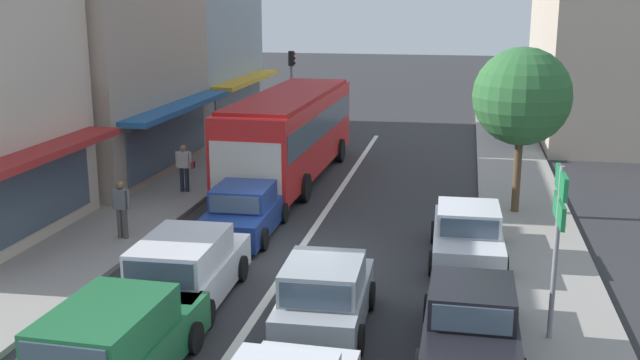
% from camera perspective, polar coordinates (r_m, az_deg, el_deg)
% --- Properties ---
extents(ground_plane, '(140.00, 140.00, 0.00)m').
position_cam_1_polar(ground_plane, '(19.68, -2.00, -6.03)').
color(ground_plane, '#2D2D30').
extents(lane_centre_line, '(0.20, 28.00, 0.01)m').
position_cam_1_polar(lane_centre_line, '(23.40, 0.21, -2.74)').
color(lane_centre_line, silver).
rests_on(lane_centre_line, ground).
extents(sidewalk_left, '(5.20, 44.00, 0.14)m').
position_cam_1_polar(sidewalk_left, '(27.25, -13.15, -0.56)').
color(sidewalk_left, gray).
rests_on(sidewalk_left, ground).
extents(kerb_right, '(2.80, 44.00, 0.12)m').
position_cam_1_polar(kerb_right, '(24.99, 15.22, -2.02)').
color(kerb_right, gray).
rests_on(kerb_right, ground).
extents(shopfront_mid_block, '(8.24, 9.14, 7.59)m').
position_cam_1_polar(shopfront_mid_block, '(29.81, -18.03, 7.62)').
color(shopfront_mid_block, gray).
rests_on(shopfront_mid_block, ground).
extents(shopfront_far_end, '(7.96, 9.00, 8.25)m').
position_cam_1_polar(shopfront_far_end, '(38.13, -11.29, 9.75)').
color(shopfront_far_end, '#84939E').
rests_on(shopfront_far_end, ground).
extents(building_right_far, '(8.68, 13.91, 7.37)m').
position_cam_1_polar(building_right_far, '(39.59, 21.88, 8.54)').
color(building_right_far, '#B2A38E').
rests_on(building_right_far, ground).
extents(city_bus, '(2.91, 10.91, 3.23)m').
position_cam_1_polar(city_bus, '(27.69, -2.28, 3.86)').
color(city_bus, red).
rests_on(city_bus, ground).
extents(wagon_adjacent_lane_trail, '(2.03, 4.55, 1.58)m').
position_cam_1_polar(wagon_adjacent_lane_trail, '(13.86, -15.42, -12.12)').
color(wagon_adjacent_lane_trail, '#1E6638').
rests_on(wagon_adjacent_lane_trail, ground).
extents(wagon_queue_far_back, '(2.04, 4.55, 1.58)m').
position_cam_1_polar(wagon_queue_far_back, '(17.04, -10.21, -6.81)').
color(wagon_queue_far_back, silver).
rests_on(wagon_queue_far_back, ground).
extents(hatchback_behind_bus_mid, '(1.91, 3.75, 1.54)m').
position_cam_1_polar(hatchback_behind_bus_mid, '(15.46, 0.37, -8.93)').
color(hatchback_behind_bus_mid, '#9EA3A8').
rests_on(hatchback_behind_bus_mid, ground).
extents(sedan_adjacent_lane_lead, '(1.97, 4.24, 1.47)m').
position_cam_1_polar(sedan_adjacent_lane_lead, '(21.55, -5.77, -2.46)').
color(sedan_adjacent_lane_lead, navy).
rests_on(sedan_adjacent_lane_lead, ground).
extents(parked_sedan_kerb_front, '(1.91, 4.21, 1.47)m').
position_cam_1_polar(parked_sedan_kerb_front, '(14.73, 11.42, -10.62)').
color(parked_sedan_kerb_front, black).
rests_on(parked_sedan_kerb_front, ground).
extents(parked_sedan_kerb_second, '(1.98, 4.24, 1.47)m').
position_cam_1_polar(parked_sedan_kerb_second, '(19.76, 11.17, -4.19)').
color(parked_sedan_kerb_second, silver).
rests_on(parked_sedan_kerb_second, ground).
extents(traffic_light_downstreet, '(0.33, 0.24, 4.20)m').
position_cam_1_polar(traffic_light_downstreet, '(35.27, -2.17, 7.63)').
color(traffic_light_downstreet, gray).
rests_on(traffic_light_downstreet, ground).
extents(directional_road_sign, '(0.10, 1.40, 3.60)m').
position_cam_1_polar(directional_road_sign, '(14.89, 17.76, -2.37)').
color(directional_road_sign, gray).
rests_on(directional_road_sign, ground).
extents(street_tree_right, '(2.98, 2.98, 5.22)m').
position_cam_1_polar(street_tree_right, '(23.55, 15.14, 6.14)').
color(street_tree_right, brown).
rests_on(street_tree_right, ground).
extents(pedestrian_with_handbag_near, '(0.65, 0.30, 1.63)m').
position_cam_1_polar(pedestrian_with_handbag_near, '(25.94, -10.30, 1.12)').
color(pedestrian_with_handbag_near, '#232838').
rests_on(pedestrian_with_handbag_near, sidewalk_left).
extents(pedestrian_browsing_midblock, '(0.57, 0.27, 1.63)m').
position_cam_1_polar(pedestrian_browsing_midblock, '(21.32, -14.90, -1.92)').
color(pedestrian_browsing_midblock, '#4C4742').
rests_on(pedestrian_browsing_midblock, sidewalk_left).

